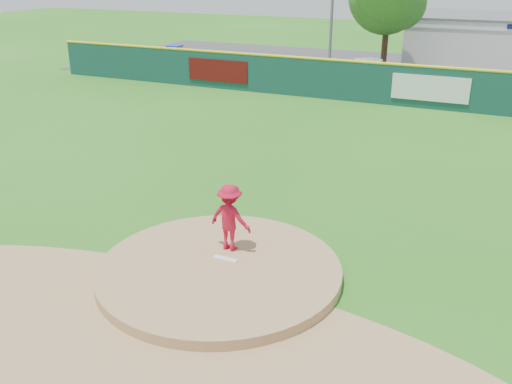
% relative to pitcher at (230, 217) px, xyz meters
% --- Properties ---
extents(ground, '(120.00, 120.00, 0.00)m').
position_rel_pitcher_xyz_m(ground, '(0.14, -0.85, -1.06)').
color(ground, '#286B19').
rests_on(ground, ground).
extents(pitchers_mound, '(5.50, 5.50, 0.50)m').
position_rel_pitcher_xyz_m(pitchers_mound, '(0.14, -0.85, -1.06)').
color(pitchers_mound, '#9E774C').
rests_on(pitchers_mound, ground).
extents(pitching_rubber, '(0.60, 0.15, 0.04)m').
position_rel_pitcher_xyz_m(pitching_rubber, '(0.14, -0.55, -0.79)').
color(pitching_rubber, white).
rests_on(pitching_rubber, pitchers_mound).
extents(infield_dirt_arc, '(15.40, 15.40, 0.01)m').
position_rel_pitcher_xyz_m(infield_dirt_arc, '(0.14, -3.85, -1.06)').
color(infield_dirt_arc, '#9E774C').
rests_on(infield_dirt_arc, ground).
extents(parking_lot, '(44.00, 16.00, 0.02)m').
position_rel_pitcher_xyz_m(parking_lot, '(0.14, 26.15, -1.05)').
color(parking_lot, '#38383A').
rests_on(parking_lot, ground).
extents(pitcher, '(1.10, 0.69, 1.62)m').
position_rel_pitcher_xyz_m(pitcher, '(0.00, 0.00, 0.00)').
color(pitcher, '#B40F2B').
rests_on(pitcher, pitchers_mound).
extents(van, '(5.88, 3.10, 1.58)m').
position_rel_pitcher_xyz_m(van, '(-1.50, 20.88, -0.25)').
color(van, white).
rests_on(van, parking_lot).
extents(fence_banners, '(14.97, 0.04, 1.20)m').
position_rel_pitcher_xyz_m(fence_banners, '(-3.73, 17.07, -0.06)').
color(fence_banners, '#570C0C').
rests_on(fence_banners, ground).
extents(playground_slide, '(0.86, 2.42, 1.34)m').
position_rel_pitcher_xyz_m(playground_slide, '(-15.63, 22.54, -0.38)').
color(playground_slide, '#192AD9').
rests_on(playground_slide, ground).
extents(outfield_fence, '(40.00, 0.14, 2.07)m').
position_rel_pitcher_xyz_m(outfield_fence, '(0.14, 17.15, 0.03)').
color(outfield_fence, '#123C37').
rests_on(outfield_fence, ground).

